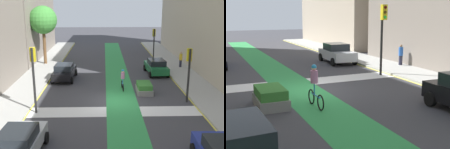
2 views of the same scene
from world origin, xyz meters
The scene contains 10 objects.
ground_plane centered at (0.00, 0.00, 0.00)m, with size 120.00×120.00×0.00m, color #38383D.
bike_lane_paint centered at (0.63, 0.00, 0.00)m, with size 2.40×60.00×0.01m, color #2D8C47.
crosswalk_band centered at (0.00, -2.00, 0.00)m, with size 12.00×1.80×0.01m, color silver.
sidewalk_left centered at (-7.50, 0.00, 0.07)m, with size 3.00×60.00×0.15m, color #9E9E99.
curb_stripe_left centered at (-6.00, 0.00, 0.01)m, with size 0.16×60.00×0.01m, color yellow.
traffic_signal_near_left centered at (-5.45, -1.87, 3.16)m, with size 0.35×0.52×4.52m.
car_silver_left_near centered at (-4.86, -7.81, 0.80)m, with size 2.16×4.27×1.57m.
cyclist_in_lane centered at (0.87, 2.84, 0.97)m, with size 0.32×1.73×1.86m.
pedestrian_sidewalk_left_a centered at (-8.46, -4.04, 0.93)m, with size 0.34×0.34×1.54m.
median_planter centered at (2.63, 2.03, 0.40)m, with size 1.26×2.08×0.85m.
Camera 2 is at (5.20, 14.99, 4.00)m, focal length 49.31 mm.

